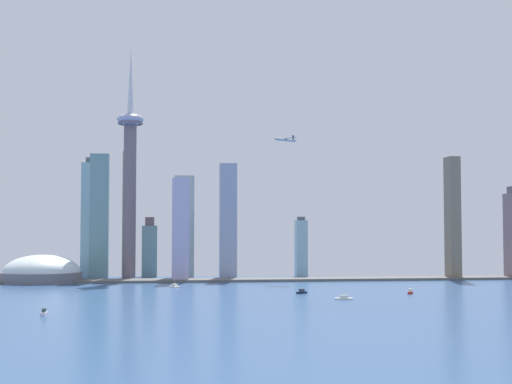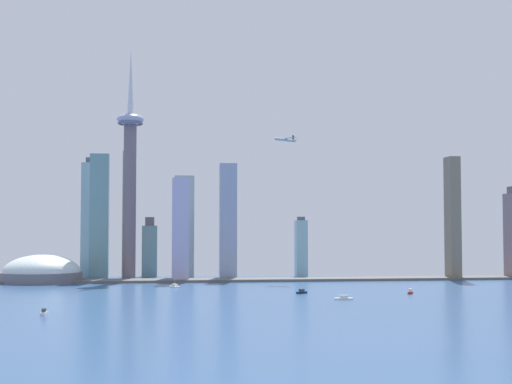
# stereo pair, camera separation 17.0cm
# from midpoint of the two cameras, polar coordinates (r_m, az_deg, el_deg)

# --- Properties ---
(ground_plane) EXTENTS (6000.00, 6000.00, 0.00)m
(ground_plane) POSITION_cam_midpoint_polar(r_m,az_deg,el_deg) (444.17, 14.56, -10.76)
(ground_plane) COLOR #2F5180
(waterfront_pier) EXTENTS (712.02, 42.99, 3.06)m
(waterfront_pier) POSITION_cam_midpoint_polar(r_m,az_deg,el_deg) (919.18, 2.71, -6.69)
(waterfront_pier) COLOR #5D5D58
(waterfront_pier) RESTS_ON ground
(observation_tower) EXTENTS (33.49, 33.49, 290.70)m
(observation_tower) POSITION_cam_midpoint_polar(r_m,az_deg,el_deg) (942.10, -9.61, 1.64)
(observation_tower) COLOR slate
(observation_tower) RESTS_ON ground
(stadium_dome) EXTENTS (94.33, 94.33, 41.00)m
(stadium_dome) POSITION_cam_midpoint_polar(r_m,az_deg,el_deg) (918.73, -16.06, -6.00)
(stadium_dome) COLOR slate
(stadium_dome) RESTS_ON ground
(skyscraper_0) EXTENTS (21.84, 13.08, 146.43)m
(skyscraper_0) POSITION_cam_midpoint_polar(r_m,az_deg,el_deg) (943.38, -2.15, -2.24)
(skyscraper_0) COLOR #8E9CB9
(skyscraper_0) RESTS_ON ground
(skyscraper_1) EXTENTS (13.88, 22.76, 155.12)m
(skyscraper_1) POSITION_cam_midpoint_polar(r_m,az_deg,el_deg) (979.11, 14.81, -1.92)
(skyscraper_1) COLOR #776A57
(skyscraper_1) RESTS_ON ground
(skyscraper_2) EXTENTS (26.54, 15.26, 156.57)m
(skyscraper_2) POSITION_cam_midpoint_polar(r_m,az_deg,el_deg) (991.92, -12.46, -2.04)
(skyscraper_2) COLOR #8EB1C0
(skyscraper_2) RESTS_ON ground
(skyscraper_3) EXTENTS (20.23, 16.08, 124.81)m
(skyscraper_3) POSITION_cam_midpoint_polar(r_m,az_deg,el_deg) (904.93, -5.80, -2.88)
(skyscraper_3) COLOR #B1AAD4
(skyscraper_3) RESTS_ON ground
(skyscraper_4) EXTENTS (23.44, 19.90, 157.61)m
(skyscraper_4) POSITION_cam_midpoint_polar(r_m,az_deg,el_deg) (956.59, -11.88, -1.86)
(skyscraper_4) COLOR #659094
(skyscraper_4) RESTS_ON ground
(skyscraper_6) EXTENTS (24.78, 22.09, 131.22)m
(skyscraper_6) POSITION_cam_midpoint_polar(r_m,az_deg,el_deg) (957.19, -5.52, -2.70)
(skyscraper_6) COLOR #98ACB0
(skyscraper_6) RESTS_ON ground
(skyscraper_7) EXTENTS (20.13, 22.93, 79.35)m
(skyscraper_7) POSITION_cam_midpoint_polar(r_m,az_deg,el_deg) (1008.88, -8.14, -4.37)
(skyscraper_7) COLOR slate
(skyscraper_7) RESTS_ON ground
(skyscraper_8) EXTENTS (14.87, 16.62, 79.56)m
(skyscraper_8) POSITION_cam_midpoint_polar(r_m,az_deg,el_deg) (984.13, 3.47, -4.30)
(skyscraper_8) COLOR #87B1BA
(skyscraper_8) RESTS_ON ground
(skyscraper_9) EXTENTS (14.54, 14.58, 170.65)m
(skyscraper_9) POSITION_cam_midpoint_polar(r_m,az_deg,el_deg) (984.68, -9.75, -1.64)
(skyscraper_9) COLOR #97A081
(skyscraper_9) RESTS_ON ground
(boat_0) EXTENTS (4.11, 11.40, 5.06)m
(boat_0) POSITION_cam_midpoint_polar(r_m,az_deg,el_deg) (564.52, -15.90, -8.88)
(boat_0) COLOR white
(boat_0) RESTS_ON ground
(boat_1) EXTENTS (16.60, 6.80, 4.05)m
(boat_1) POSITION_cam_midpoint_polar(r_m,az_deg,el_deg) (669.78, 6.74, -8.06)
(boat_1) COLOR white
(boat_1) RESTS_ON ground
(boat_2) EXTENTS (8.74, 12.21, 4.84)m
(boat_2) POSITION_cam_midpoint_polar(r_m,az_deg,el_deg) (742.36, 11.73, -7.50)
(boat_2) COLOR #B01F1A
(boat_2) RESTS_ON ground
(boat_3) EXTENTS (11.84, 16.89, 9.77)m
(boat_3) POSITION_cam_midpoint_polar(r_m,az_deg,el_deg) (813.11, -6.25, -7.17)
(boat_3) COLOR white
(boat_3) RESTS_ON ground
(boat_4) EXTENTS (11.82, 10.77, 10.51)m
(boat_4) POSITION_cam_midpoint_polar(r_m,az_deg,el_deg) (731.71, 3.52, -7.63)
(boat_4) COLOR #0D1D35
(boat_4) RESTS_ON ground
(airplane) EXTENTS (31.46, 32.53, 8.63)m
(airplane) POSITION_cam_midpoint_polar(r_m,az_deg,el_deg) (940.59, 2.23, 4.03)
(airplane) COLOR #A8B1BD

